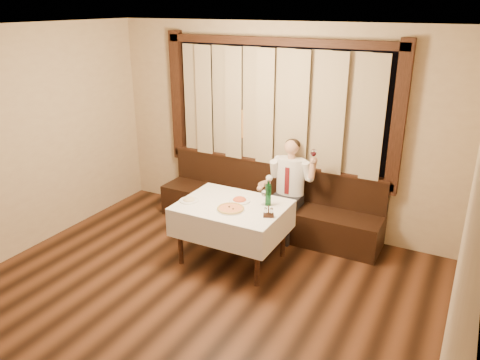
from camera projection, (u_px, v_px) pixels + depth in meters
The scene contains 10 objects.
room at pixel (197, 163), 4.73m from camera, with size 5.01×6.01×2.81m.
banquette at pixel (267, 207), 6.60m from camera, with size 3.20×0.61×0.94m.
dining_table at pixel (232, 212), 5.63m from camera, with size 1.27×0.97×0.76m.
pizza at pixel (231, 209), 5.44m from camera, with size 0.34×0.34×0.04m.
pasta_red at pixel (240, 198), 5.67m from camera, with size 0.26×0.26×0.09m.
pasta_cream at pixel (189, 199), 5.68m from camera, with size 0.23×0.23×0.08m.
green_bottle at pixel (268, 194), 5.52m from camera, with size 0.07×0.07×0.32m.
table_wine_glass at pixel (264, 194), 5.53m from camera, with size 0.07×0.07×0.19m.
cruet_caddy at pixel (269, 213), 5.25m from camera, with size 0.13×0.10×0.13m.
seated_man at pixel (289, 181), 6.20m from camera, with size 0.73×0.54×1.35m.
Camera 1 is at (2.48, -2.79, 3.02)m, focal length 35.00 mm.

